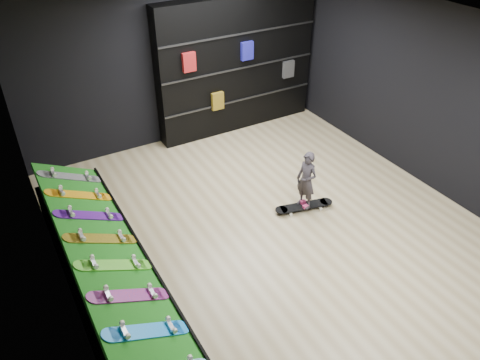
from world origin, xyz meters
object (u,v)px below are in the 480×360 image
display_rack (109,281)px  child (306,190)px  back_shelving (237,65)px  floor_skateboard (304,207)px

display_rack → child: 3.26m
back_shelving → child: bearing=-99.5°
display_rack → floor_skateboard: size_ratio=4.59×
back_shelving → child: 3.29m
floor_skateboard → child: (0.00, 0.00, 0.34)m
display_rack → back_shelving: back_shelving is taller
display_rack → floor_skateboard: 3.27m
back_shelving → display_rack: bearing=-138.7°
display_rack → child: child is taller
back_shelving → child: back_shelving is taller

